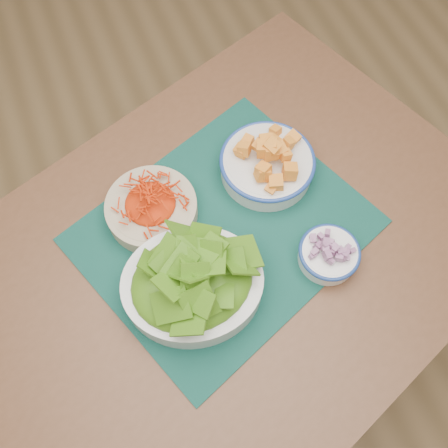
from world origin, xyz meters
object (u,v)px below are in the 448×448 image
(carrot_bowl, at_px, (151,207))
(onion_bowl, at_px, (329,253))
(squash_bowl, at_px, (268,160))
(placemat, at_px, (224,230))
(table, at_px, (208,282))
(lettuce_bowl, at_px, (192,281))

(carrot_bowl, xyz_separation_m, onion_bowl, (0.31, -0.24, -0.00))
(carrot_bowl, relative_size, squash_bowl, 0.77)
(placemat, distance_m, onion_bowl, 0.23)
(placemat, height_order, carrot_bowl, carrot_bowl)
(table, height_order, placemat, placemat)
(lettuce_bowl, bearing_deg, carrot_bowl, 109.73)
(table, bearing_deg, onion_bowl, -37.30)
(squash_bowl, relative_size, onion_bowl, 2.03)
(squash_bowl, distance_m, lettuce_bowl, 0.33)
(carrot_bowl, distance_m, onion_bowl, 0.39)
(squash_bowl, bearing_deg, carrot_bowl, -179.00)
(onion_bowl, bearing_deg, placemat, 140.49)
(table, height_order, lettuce_bowl, lettuce_bowl)
(carrot_bowl, bearing_deg, onion_bowl, -38.13)
(squash_bowl, bearing_deg, lettuce_bowl, -141.29)
(table, distance_m, onion_bowl, 0.28)
(table, xyz_separation_m, squash_bowl, (0.21, 0.17, 0.14))
(table, relative_size, lettuce_bowl, 4.60)
(placemat, relative_size, onion_bowl, 4.44)
(lettuce_bowl, bearing_deg, table, 54.70)
(carrot_bowl, relative_size, onion_bowl, 1.56)
(placemat, xyz_separation_m, carrot_bowl, (-0.13, 0.10, 0.04))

